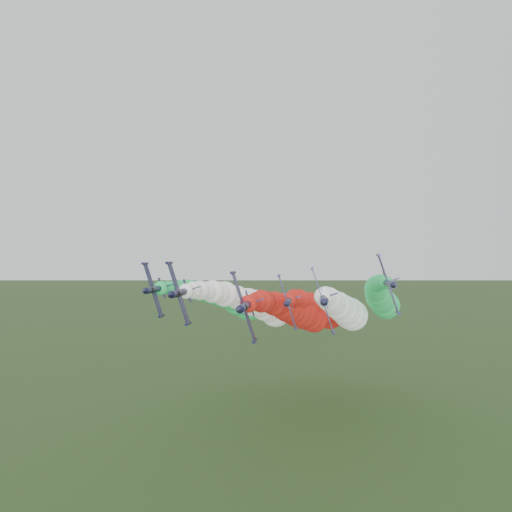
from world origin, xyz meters
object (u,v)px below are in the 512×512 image
object	(u,v)px
jet_inner_left	(257,305)
jet_inner_right	(344,309)
jet_outer_left	(234,302)
jet_trail	(319,309)
jet_lead	(297,312)
jet_outer_right	(381,298)

from	to	relation	value
jet_inner_left	jet_inner_right	world-z (taller)	jet_inner_left
jet_outer_left	jet_inner_right	bearing A→B (deg)	-19.42
jet_inner_right	jet_trail	distance (m)	16.88
jet_lead	jet_inner_right	size ratio (longest dim) A/B	0.99
jet_inner_right	jet_outer_right	world-z (taller)	jet_outer_right
jet_lead	jet_outer_left	bearing A→B (deg)	133.35
jet_inner_left	jet_inner_right	bearing A→B (deg)	2.34
jet_lead	jet_trail	size ratio (longest dim) A/B	0.99
jet_inner_right	jet_outer_right	bearing A→B (deg)	33.01
jet_lead	jet_trail	world-z (taller)	jet_lead
jet_lead	jet_outer_right	xyz separation A→B (m)	(23.29, 16.95, 2.46)
jet_inner_left	jet_trail	xyz separation A→B (m)	(17.26, 16.42, -2.77)
jet_trail	jet_outer_right	bearing A→B (deg)	-25.12
jet_outer_left	jet_outer_right	bearing A→B (deg)	-5.53
jet_outer_right	jet_inner_right	bearing A→B (deg)	-146.99
jet_lead	jet_outer_right	distance (m)	28.91
jet_inner_left	jet_trail	size ratio (longest dim) A/B	1.00
jet_inner_right	jet_trail	world-z (taller)	jet_inner_right
jet_lead	jet_outer_right	size ratio (longest dim) A/B	1.00
jet_lead	jet_outer_left	world-z (taller)	jet_outer_left
jet_trail	jet_inner_left	bearing A→B (deg)	-136.44
jet_inner_right	jet_inner_left	bearing A→B (deg)	-177.66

